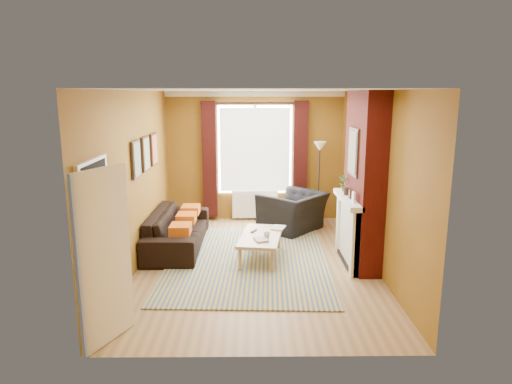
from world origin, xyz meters
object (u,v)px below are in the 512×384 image
sofa (178,229)px  floor_lamp (320,160)px  wicker_stool (275,211)px  coffee_table (261,238)px  armchair (293,212)px

sofa → floor_lamp: 3.30m
wicker_stool → coffee_table: bearing=-98.7°
wicker_stool → floor_lamp: bearing=-7.7°
sofa → armchair: (2.19, 1.01, 0.05)m
wicker_stool → floor_lamp: (0.92, -0.12, 1.14)m
sofa → wicker_stool: (1.84, 1.57, -0.08)m
coffee_table → floor_lamp: floor_lamp is taller
sofa → floor_lamp: floor_lamp is taller
armchair → floor_lamp: 1.24m
sofa → armchair: armchair is taller
armchair → coffee_table: size_ratio=0.88×
wicker_stool → floor_lamp: 1.47m
sofa → coffee_table: sofa is taller
coffee_table → sofa: bearing=165.2°
sofa → coffee_table: bearing=-112.9°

